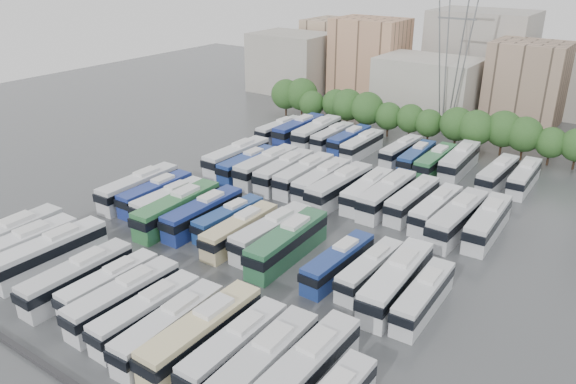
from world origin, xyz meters
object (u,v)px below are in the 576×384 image
Objects in this scene: bus_r1_s13 at (424,296)px; bus_r3_s3 at (332,137)px; bus_r1_s11 at (370,270)px; bus_r3_s7 at (401,151)px; bus_r1_s1 at (156,193)px; bus_r0_s4 at (78,277)px; bus_r3_s10 at (459,161)px; bus_r1_s2 at (170,200)px; bus_r0_s11 at (262,366)px; bus_r0_s9 at (202,333)px; bus_r2_s3 at (267,166)px; bus_r2_s2 at (248,164)px; bus_r1_s3 at (178,209)px; bus_r3_s1 at (299,130)px; bus_r1_s10 at (338,262)px; bus_r3_s4 at (349,140)px; bus_r1_s7 at (271,232)px; bus_r3_s0 at (280,130)px; bus_r3_s9 at (435,161)px; bus_r2_s1 at (237,157)px; bus_r2_s10 at (412,199)px; bus_r0_s0 at (6,240)px; bus_r2_s13 at (488,222)px; bus_r2_s12 at (457,218)px; bus_r3_s2 at (317,132)px; bus_r3_s5 at (362,145)px; bus_r2_s7 at (340,187)px; bus_r0_s6 at (124,298)px; electricity_pylon at (455,33)px; bus_r2_s4 at (285,171)px; bus_r3_s8 at (417,157)px; bus_r0_s7 at (147,313)px; bus_r0_s1 at (20,249)px; bus_r1_s6 at (240,230)px; bus_r0_s2 at (51,252)px; bus_r1_s8 at (288,243)px; bus_r1_s12 at (396,281)px; bus_r1_s5 at (229,219)px; bus_r1_s0 at (139,187)px; bus_r2_s5 at (304,175)px; bus_r3_s13 at (524,177)px; bus_r0_s8 at (170,327)px.

bus_r1_s13 is 50.34m from bus_r3_s3.
bus_r1_s11 is 0.97× the size of bus_r3_s7.
bus_r1_s1 is 1.09× the size of bus_r1_s11.
bus_r3_s10 is (19.89, 55.17, 0.09)m from bus_r0_s4.
bus_r1_s2 is 0.89× the size of bus_r3_s10.
bus_r0_s11 is 1.16× the size of bus_r3_s7.
bus_r2_s3 reaches higher than bus_r0_s9.
bus_r2_s2 is 1.05× the size of bus_r3_s3.
bus_r3_s1 is at bearing 98.01° from bus_r1_s3.
bus_r3_s4 is at bearing 119.89° from bus_r1_s10.
bus_r3_s0 is (-23.42, 34.15, -0.15)m from bus_r1_s7.
bus_r3_s9 reaches higher than bus_r3_s7.
bus_r2_s1 reaches higher than bus_r2_s10.
bus_r0_s0 is 1.04× the size of bus_r2_s1.
bus_r2_s12 is at bearing -160.67° from bus_r2_s13.
bus_r2_s1 is at bearing -103.41° from bus_r3_s2.
bus_r2_s7 is at bearing -70.88° from bus_r3_s5.
bus_r1_s1 is 0.90× the size of bus_r2_s3.
bus_r3_s10 is (19.63, -0.13, 0.23)m from bus_r3_s4.
bus_r0_s6 is 1.08× the size of bus_r3_s7.
electricity_pylon reaches higher than bus_r3_s9.
bus_r0_s11 is 42.78m from bus_r2_s4.
bus_r2_s3 reaches higher than bus_r3_s8.
bus_r1_s1 is 1.02× the size of bus_r1_s2.
bus_r3_s9 is (29.79, 53.18, -0.27)m from bus_r0_s0.
bus_r0_s7 is 0.98× the size of bus_r1_s1.
bus_r0_s1 reaches higher than bus_r2_s3.
bus_r0_s7 is 0.87× the size of bus_r2_s12.
bus_r0_s9 is 52.74m from bus_r3_s9.
bus_r1_s6 is 1.06× the size of bus_r1_s13.
bus_r3_s9 is at bearing 38.26° from bus_r2_s2.
bus_r0_s2 is 1.14× the size of bus_r3_s5.
bus_r0_s0 is 1.20× the size of bus_r3_s0.
bus_r3_s1 is (-6.74, 37.44, -0.06)m from bus_r1_s3.
bus_r1_s8 is at bearing -57.49° from bus_r3_s1.
bus_r1_s12 is 41.12m from bus_r3_s7.
electricity_pylon is at bearing 70.33° from bus_r2_s3.
bus_r0_s2 is 1.08× the size of bus_r2_s10.
bus_r2_s10 is at bearing 14.62° from bus_r2_s7.
bus_r1_s2 is 0.97× the size of bus_r2_s2.
bus_r3_s0 is at bearing 135.39° from bus_r1_s10.
bus_r0_s1 reaches higher than bus_r0_s6.
bus_r0_s4 is 10.20m from bus_r0_s7.
bus_r1_s3 is at bearing -158.51° from bus_r1_s5.
bus_r0_s11 is 59.79m from bus_r3_s4.
bus_r1_s6 is (-3.46, 17.55, 0.04)m from bus_r0_s7.
bus_r1_s0 is (-12.82, 19.21, 0.10)m from bus_r0_s4.
bus_r2_s5 is at bearing 101.66° from bus_r0_s7.
bus_r0_s2 is at bearing 176.25° from bus_r0_s7.
bus_r0_s8 is at bearing -107.66° from bus_r3_s13.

